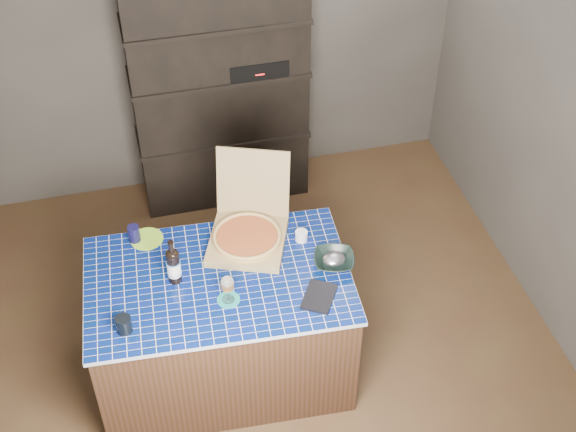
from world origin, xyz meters
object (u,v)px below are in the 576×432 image
object	(u,v)px
kitchen_island	(222,325)
pizza_box	(248,233)
bowl	(334,261)
mead_bottle	(174,265)
wine_glass	(227,285)
dvd_case	(319,297)

from	to	relation	value
kitchen_island	pizza_box	distance (m)	0.57
bowl	mead_bottle	bearing A→B (deg)	173.97
wine_glass	bowl	bearing A→B (deg)	11.18
wine_glass	bowl	size ratio (longest dim) A/B	0.75
kitchen_island	wine_glass	distance (m)	0.55
mead_bottle	wine_glass	xyz separation A→B (m)	(0.25, -0.21, 0.01)
kitchen_island	wine_glass	bearing A→B (deg)	-78.08
pizza_box	kitchen_island	bearing A→B (deg)	-110.97
dvd_case	mead_bottle	bearing A→B (deg)	-172.46
wine_glass	dvd_case	world-z (taller)	wine_glass
pizza_box	wine_glass	size ratio (longest dim) A/B	3.72
kitchen_island	pizza_box	size ratio (longest dim) A/B	2.38
kitchen_island	wine_glass	world-z (taller)	wine_glass
kitchen_island	bowl	xyz separation A→B (m)	(0.64, -0.05, 0.42)
dvd_case	bowl	world-z (taller)	bowl
pizza_box	mead_bottle	distance (m)	0.49
bowl	wine_glass	bearing A→B (deg)	-168.82
pizza_box	wine_glass	distance (m)	0.46
dvd_case	bowl	bearing A→B (deg)	87.37
wine_glass	mead_bottle	bearing A→B (deg)	139.68
pizza_box	mead_bottle	world-z (taller)	pizza_box
pizza_box	wine_glass	world-z (taller)	pizza_box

